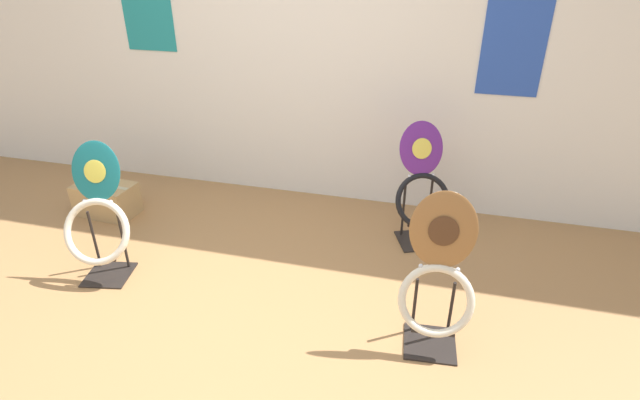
% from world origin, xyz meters
% --- Properties ---
extents(ground_plane, '(14.00, 14.00, 0.00)m').
position_xyz_m(ground_plane, '(0.00, 0.00, 0.00)').
color(ground_plane, '#A37547').
extents(wall_back, '(8.00, 0.07, 2.60)m').
position_xyz_m(wall_back, '(0.00, 1.96, 1.30)').
color(wall_back, silver).
rests_on(wall_back, ground_plane).
extents(toilet_seat_display_woodgrain, '(0.41, 0.30, 0.89)m').
position_xyz_m(toilet_seat_display_woodgrain, '(1.17, 0.37, 0.41)').
color(toilet_seat_display_woodgrain, black).
rests_on(toilet_seat_display_woodgrain, ground_plane).
extents(toilet_seat_display_teal_sax, '(0.46, 0.40, 0.88)m').
position_xyz_m(toilet_seat_display_teal_sax, '(-0.93, 0.48, 0.39)').
color(toilet_seat_display_teal_sax, black).
rests_on(toilet_seat_display_teal_sax, ground_plane).
extents(toilet_seat_display_purple_note, '(0.44, 0.42, 0.87)m').
position_xyz_m(toilet_seat_display_purple_note, '(1.01, 1.41, 0.40)').
color(toilet_seat_display_purple_note, black).
rests_on(toilet_seat_display_purple_note, ground_plane).
extents(storage_box, '(0.48, 0.30, 0.26)m').
position_xyz_m(storage_box, '(-1.43, 1.19, 0.13)').
color(storage_box, tan).
rests_on(storage_box, ground_plane).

